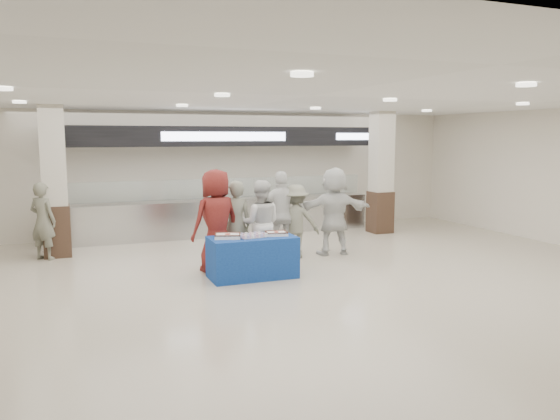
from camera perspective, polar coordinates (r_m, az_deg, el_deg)
name	(u,v)px	position (r m, az deg, el deg)	size (l,w,h in m)	color
ground	(310,287)	(9.40, 3.14, -8.03)	(14.00, 14.00, 0.00)	beige
serving_line	(223,191)	(14.20, -6.00, 2.03)	(8.70, 0.85, 2.80)	#B4B7BC
column_left	(55,185)	(12.45, -22.49, 2.42)	(0.55, 0.55, 3.20)	#322017
column_right	(381,175)	(14.70, 10.50, 3.58)	(0.55, 0.55, 3.20)	#322017
display_table	(252,257)	(9.93, -2.90, -4.95)	(1.55, 0.78, 0.75)	navy
sheet_cake_left	(228,236)	(9.75, -5.49, -2.67)	(0.53, 0.47, 0.09)	white
sheet_cake_right	(276,233)	(9.98, -0.39, -2.43)	(0.43, 0.36, 0.08)	white
cupcake_tray	(252,235)	(9.80, -2.98, -2.67)	(0.48, 0.39, 0.07)	#B5B5BA
civilian_maroon	(216,221)	(10.33, -6.68, -1.12)	(0.95, 0.62, 1.95)	maroon
soldier_a	(236,224)	(10.64, -4.67, -1.49)	(0.62, 0.41, 1.71)	slate
chef_tall	(260,223)	(10.72, -2.07, -1.42)	(0.83, 0.64, 1.70)	white
chef_short	(282,215)	(11.41, 0.23, -0.51)	(1.08, 0.45, 1.84)	white
soldier_b	(296,221)	(11.49, 1.65, -1.19)	(1.00, 0.58, 1.55)	slate
civilian_white	(334,211)	(11.83, 5.64, -0.11)	(1.76, 0.56, 1.90)	silver
soldier_bg	(43,221)	(12.31, -23.54, -1.07)	(0.59, 0.39, 1.62)	slate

